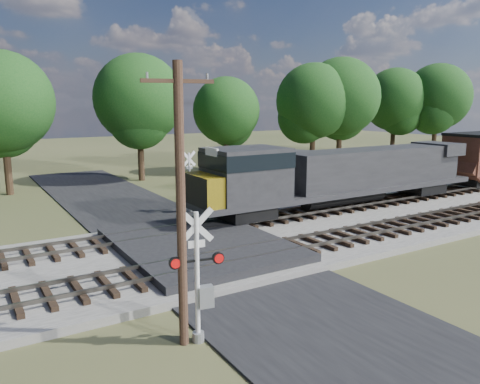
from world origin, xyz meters
TOP-DOWN VIEW (x-y plane):
  - ground at (0.00, 0.00)m, footprint 160.00×160.00m
  - ballast_bed at (10.00, 0.50)m, footprint 140.00×10.00m
  - road at (0.00, 0.00)m, footprint 7.00×60.00m
  - crossing_panel at (0.00, 0.50)m, footprint 7.00×9.00m
  - track_near at (3.12, -2.00)m, footprint 140.00×2.60m
  - track_far at (3.12, 3.00)m, footprint 140.00×2.60m
  - crossing_signal_near at (-3.60, -6.87)m, footprint 1.61×0.43m
  - crossing_signal_far at (3.08, 8.13)m, footprint 1.58×0.43m
  - utility_pole at (-4.09, -6.76)m, footprint 1.93×0.48m
  - equipment_shed at (11.31, 9.24)m, footprint 6.32×6.32m
  - treeline at (8.29, 20.49)m, footprint 84.03×12.21m

SIDE VIEW (x-z plane):
  - ground at x=0.00m, z-range 0.00..0.00m
  - road at x=0.00m, z-range 0.00..0.08m
  - ballast_bed at x=10.00m, z-range 0.00..0.30m
  - crossing_panel at x=0.00m, z-range 0.01..0.62m
  - track_near at x=3.12m, z-range 0.25..0.58m
  - track_far at x=3.12m, z-range 0.25..0.58m
  - crossing_signal_far at x=3.08m, z-range -0.33..3.62m
  - crossing_signal_near at x=-3.60m, z-range -0.34..3.69m
  - equipment_shed at x=11.31m, z-range 0.02..3.36m
  - utility_pole at x=-4.09m, z-range 0.24..8.21m
  - treeline at x=8.29m, z-range 1.33..13.11m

